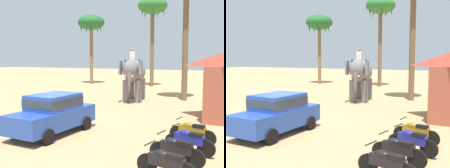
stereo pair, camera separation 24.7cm
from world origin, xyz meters
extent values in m
plane|color=tan|center=(0.00, 0.00, 0.00)|extent=(120.00, 120.00, 0.00)
cube|color=#23479E|center=(0.49, -0.86, 0.68)|extent=(1.97, 4.20, 0.76)
cube|color=#23479E|center=(0.49, -0.76, 1.38)|extent=(1.70, 2.20, 0.64)
cube|color=#2D3842|center=(0.49, -0.76, 1.38)|extent=(1.72, 2.22, 0.35)
cylinder|color=black|center=(1.25, -2.18, 0.30)|extent=(0.22, 0.61, 0.60)
cylinder|color=black|center=(-0.44, -2.07, 0.30)|extent=(0.22, 0.61, 0.60)
cylinder|color=black|center=(1.42, 0.35, 0.30)|extent=(0.22, 0.61, 0.60)
cylinder|color=black|center=(-0.28, 0.47, 0.30)|extent=(0.22, 0.61, 0.60)
ellipsoid|color=slate|center=(0.32, 9.46, 2.15)|extent=(2.14, 3.34, 1.70)
cylinder|color=slate|center=(0.92, 8.63, 0.80)|extent=(0.52, 0.52, 1.60)
cylinder|color=slate|center=(0.06, 8.47, 0.80)|extent=(0.52, 0.52, 1.60)
cylinder|color=slate|center=(0.58, 10.46, 0.80)|extent=(0.52, 0.52, 1.60)
cylinder|color=slate|center=(-0.29, 10.29, 0.80)|extent=(0.52, 0.52, 1.60)
ellipsoid|color=slate|center=(0.62, 7.86, 2.45)|extent=(1.26, 1.18, 1.20)
cube|color=slate|center=(1.31, 8.09, 2.50)|extent=(0.26, 0.81, 0.96)
cube|color=slate|center=(-0.11, 7.83, 2.50)|extent=(0.26, 0.81, 0.96)
cone|color=slate|center=(0.70, 7.42, 1.45)|extent=(0.42, 0.42, 1.60)
cone|color=beige|center=(0.94, 7.51, 1.95)|extent=(0.22, 0.57, 0.21)
cone|color=beige|center=(0.43, 7.42, 1.95)|extent=(0.22, 0.57, 0.21)
cube|color=white|center=(0.47, 8.62, 3.35)|extent=(0.38, 0.30, 0.60)
sphere|color=#8E6647|center=(0.47, 8.62, 3.77)|extent=(0.22, 0.22, 0.22)
cylinder|color=#333338|center=(0.98, 8.72, 2.80)|extent=(0.12, 0.12, 0.55)
cylinder|color=#333338|center=(-0.04, 8.53, 2.80)|extent=(0.12, 0.12, 0.55)
cylinder|color=black|center=(5.44, -3.24, 0.30)|extent=(0.61, 0.24, 0.60)
cube|color=black|center=(6.02, -3.38, 0.52)|extent=(1.04, 0.44, 0.32)
ellipsoid|color=black|center=(5.88, -3.34, 0.70)|extent=(0.48, 0.34, 0.20)
cube|color=black|center=(6.27, -3.44, 0.70)|extent=(0.48, 0.32, 0.12)
cylinder|color=black|center=(5.53, -3.26, 0.92)|extent=(0.17, 0.54, 0.04)
cylinder|color=black|center=(5.43, -2.00, 0.30)|extent=(0.61, 0.23, 0.60)
cylinder|color=black|center=(6.60, -2.25, 0.30)|extent=(0.61, 0.23, 0.60)
cube|color=black|center=(6.01, -2.13, 0.52)|extent=(1.04, 0.41, 0.32)
ellipsoid|color=black|center=(5.87, -2.09, 0.70)|extent=(0.48, 0.33, 0.20)
cube|color=black|center=(6.26, -2.18, 0.70)|extent=(0.48, 0.31, 0.12)
cylinder|color=black|center=(5.51, -2.02, 0.92)|extent=(0.16, 0.55, 0.04)
cylinder|color=black|center=(5.61, -0.82, 0.30)|extent=(0.61, 0.26, 0.60)
cylinder|color=black|center=(6.77, -1.14, 0.30)|extent=(0.61, 0.26, 0.60)
cube|color=navy|center=(6.19, -0.98, 0.52)|extent=(1.04, 0.46, 0.32)
ellipsoid|color=navy|center=(6.05, -0.94, 0.70)|extent=(0.49, 0.35, 0.20)
cube|color=black|center=(6.43, -1.05, 0.70)|extent=(0.48, 0.33, 0.12)
cylinder|color=black|center=(5.70, -0.85, 0.92)|extent=(0.18, 0.54, 0.04)
cylinder|color=black|center=(5.50, 0.35, 0.30)|extent=(0.61, 0.22, 0.60)
cylinder|color=black|center=(6.68, 0.11, 0.30)|extent=(0.61, 0.22, 0.60)
cube|color=olive|center=(6.09, 0.23, 0.52)|extent=(1.04, 0.40, 0.32)
ellipsoid|color=olive|center=(5.94, 0.26, 0.70)|extent=(0.48, 0.32, 0.20)
cube|color=black|center=(6.34, 0.18, 0.70)|extent=(0.47, 0.30, 0.12)
cylinder|color=black|center=(5.59, 0.33, 0.92)|extent=(0.15, 0.55, 0.04)
cylinder|color=brown|center=(3.70, 11.12, 4.58)|extent=(0.43, 0.43, 9.16)
cylinder|color=brown|center=(-1.57, 19.96, 4.30)|extent=(0.42, 0.42, 8.60)
ellipsoid|color=#286B2D|center=(-1.57, 19.96, 8.80)|extent=(3.20, 3.20, 1.80)
cone|color=#286B2D|center=(-0.37, 19.96, 8.30)|extent=(0.40, 0.92, 1.64)
cone|color=#286B2D|center=(-1.19, 21.10, 8.30)|extent=(0.91, 0.57, 1.67)
cone|color=#286B2D|center=(-2.54, 20.67, 8.30)|extent=(0.73, 0.83, 1.69)
cone|color=#286B2D|center=(-2.54, 19.26, 8.30)|extent=(0.73, 0.83, 1.69)
cone|color=#286B2D|center=(-1.19, 18.82, 8.30)|extent=(0.91, 0.57, 1.67)
cylinder|color=brown|center=(-9.16, 19.96, 3.59)|extent=(0.41, 0.41, 7.17)
ellipsoid|color=#1E5B28|center=(-9.16, 19.96, 7.37)|extent=(3.20, 3.20, 1.80)
cone|color=#1E5B28|center=(-7.96, 19.96, 6.87)|extent=(0.40, 0.92, 1.64)
cone|color=#1E5B28|center=(-8.79, 21.10, 6.87)|extent=(0.91, 0.57, 1.67)
cone|color=#1E5B28|center=(-10.13, 20.66, 6.87)|extent=(0.73, 0.83, 1.69)
cone|color=#1E5B28|center=(-10.13, 19.25, 6.87)|extent=(0.73, 0.83, 1.69)
cone|color=#1E5B28|center=(-8.79, 18.81, 6.87)|extent=(0.91, 0.57, 1.67)
camera|label=1|loc=(7.82, -10.66, 3.27)|focal=46.13mm
camera|label=2|loc=(8.05, -10.55, 3.27)|focal=46.13mm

